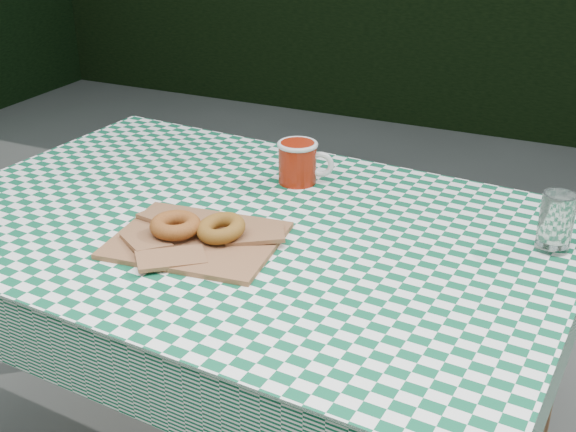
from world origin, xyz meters
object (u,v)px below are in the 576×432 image
object	(u,v)px
paper_bag	(197,239)
drinking_glass	(556,222)
coffee_mug	(297,163)
table	(247,371)

from	to	relation	value
paper_bag	drinking_glass	distance (m)	0.68
coffee_mug	table	bearing A→B (deg)	-107.72
table	paper_bag	bearing A→B (deg)	-102.25
table	drinking_glass	bearing A→B (deg)	17.90
table	paper_bag	xyz separation A→B (m)	(-0.04, -0.12, 0.39)
coffee_mug	drinking_glass	distance (m)	0.58
coffee_mug	drinking_glass	xyz separation A→B (m)	(0.58, -0.10, 0.01)
table	coffee_mug	world-z (taller)	coffee_mug
paper_bag	table	bearing A→B (deg)	73.33
drinking_glass	table	bearing A→B (deg)	-166.52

